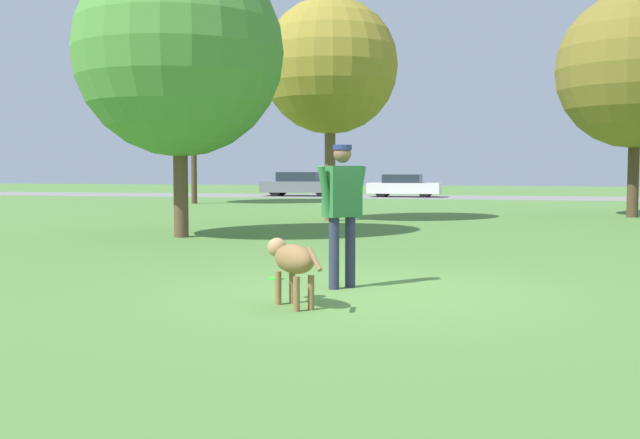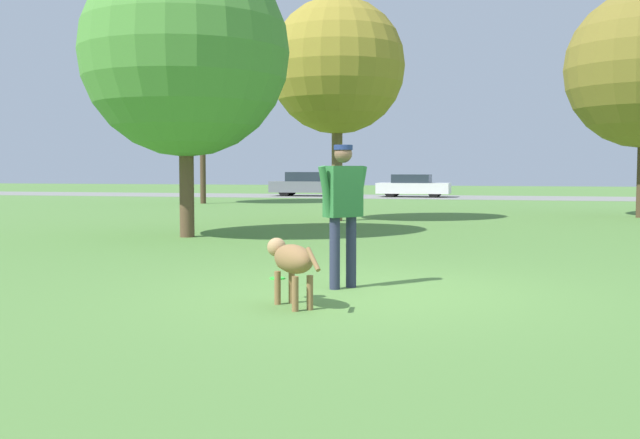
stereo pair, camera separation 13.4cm
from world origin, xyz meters
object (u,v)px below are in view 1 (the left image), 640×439
at_px(dog, 292,260).
at_px(parked_car_white, 404,186).
at_px(frisbee, 276,278).
at_px(tree_far_right, 636,70).
at_px(parked_car_grey, 300,184).
at_px(tree_mid_center, 330,66).
at_px(tree_far_left, 193,68).
at_px(person, 342,202).
at_px(tree_near_left, 179,52).

xyz_separation_m(dog, parked_car_white, (-2.75, 32.18, 0.10)).
relative_size(frisbee, parked_car_white, 0.05).
distance_m(frisbee, tree_far_right, 17.20).
distance_m(frisbee, parked_car_grey, 31.33).
xyz_separation_m(dog, tree_mid_center, (-2.54, 13.21, 3.89)).
height_order(tree_mid_center, tree_far_right, tree_far_right).
distance_m(tree_mid_center, parked_car_grey, 20.30).
height_order(tree_mid_center, parked_car_white, tree_mid_center).
bearing_deg(frisbee, tree_far_left, 115.64).
bearing_deg(tree_mid_center, tree_far_right, 23.29).
bearing_deg(parked_car_grey, dog, -77.68).
xyz_separation_m(person, tree_near_left, (-4.84, 6.07, 2.91)).
bearing_deg(person, parked_car_white, 44.63).
bearing_deg(dog, person, -53.18).
xyz_separation_m(dog, tree_far_left, (-10.65, 22.52, 5.31)).
relative_size(tree_mid_center, tree_near_left, 1.02).
distance_m(tree_mid_center, tree_far_left, 12.42).
xyz_separation_m(tree_far_left, parked_car_white, (7.91, 9.67, -5.21)).
distance_m(dog, parked_car_grey, 33.35).
distance_m(frisbee, parked_car_white, 30.36).
bearing_deg(parked_car_white, dog, -84.45).
distance_m(person, dog, 1.48).
xyz_separation_m(dog, tree_near_left, (-4.56, 7.41, 3.49)).
bearing_deg(tree_near_left, tree_far_left, 111.94).
distance_m(tree_far_right, parked_car_grey, 21.54).
bearing_deg(tree_far_left, dog, -64.68).
xyz_separation_m(person, parked_car_white, (-3.02, 30.84, -0.47)).
xyz_separation_m(frisbee, tree_far_left, (-9.89, 20.62, 5.80)).
distance_m(tree_far_right, parked_car_white, 18.07).
bearing_deg(tree_near_left, parked_car_grey, 98.97).
bearing_deg(tree_near_left, dog, -58.35).
xyz_separation_m(frisbee, tree_far_right, (6.95, 15.07, 4.51)).
bearing_deg(parked_car_white, tree_mid_center, -88.71).
relative_size(tree_near_left, tree_far_left, 0.76).
relative_size(tree_far_right, tree_far_left, 0.84).
bearing_deg(tree_far_right, parked_car_grey, 133.86).
relative_size(tree_far_left, parked_car_grey, 1.88).
distance_m(person, tree_far_left, 24.30).
distance_m(person, tree_far_right, 17.07).
distance_m(person, tree_near_left, 8.29).
relative_size(tree_far_right, parked_car_grey, 1.58).
relative_size(person, parked_car_grey, 0.41).
relative_size(tree_near_left, parked_car_grey, 1.42).
relative_size(tree_far_left, parked_car_white, 2.14).
bearing_deg(parked_car_white, frisbee, -85.57).
relative_size(tree_mid_center, tree_far_right, 0.91).
xyz_separation_m(tree_near_left, tree_far_right, (10.76, 9.57, 0.53)).
relative_size(person, tree_far_left, 0.22).
bearing_deg(tree_far_right, tree_far_left, 161.79).
relative_size(tree_near_left, tree_far_right, 0.90).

